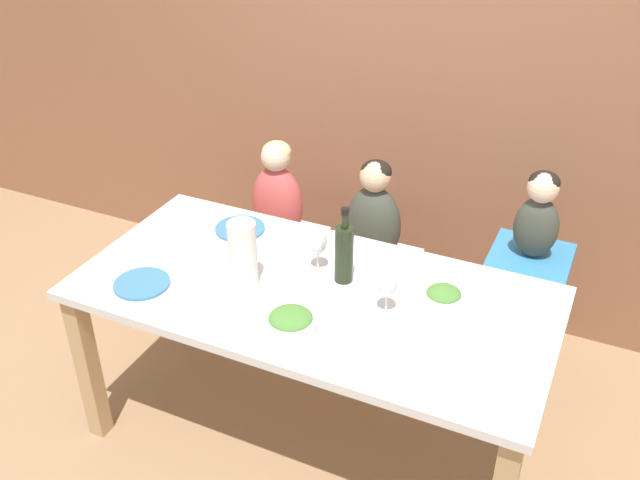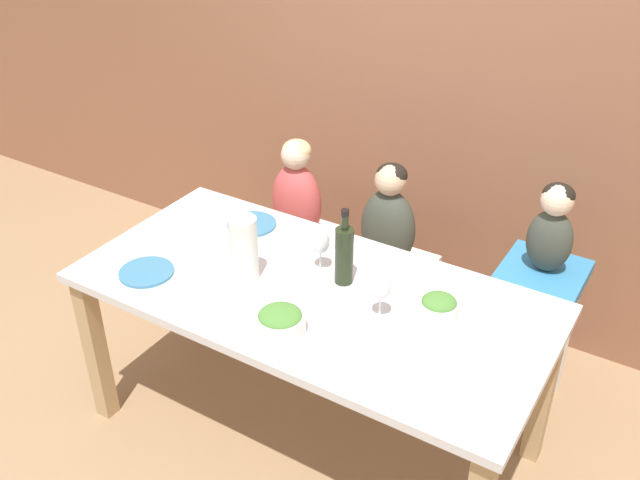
# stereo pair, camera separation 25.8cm
# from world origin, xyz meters

# --- Properties ---
(ground_plane) EXTENTS (14.00, 14.00, 0.00)m
(ground_plane) POSITION_xyz_m (0.00, 0.00, 0.00)
(ground_plane) COLOR #9E7A56
(wall_back) EXTENTS (10.00, 0.06, 2.70)m
(wall_back) POSITION_xyz_m (0.00, 1.16, 1.35)
(wall_back) COLOR #8E5B42
(wall_back) RESTS_ON ground_plane
(dining_table) EXTENTS (1.77, 0.85, 0.74)m
(dining_table) POSITION_xyz_m (0.00, 0.00, 0.65)
(dining_table) COLOR silver
(dining_table) RESTS_ON ground_plane
(chair_far_left) EXTENTS (0.38, 0.40, 0.47)m
(chair_far_left) POSITION_xyz_m (-0.50, 0.67, 0.39)
(chair_far_left) COLOR silver
(chair_far_left) RESTS_ON ground_plane
(chair_far_center) EXTENTS (0.38, 0.40, 0.47)m
(chair_far_center) POSITION_xyz_m (-0.02, 0.67, 0.39)
(chair_far_center) COLOR silver
(chair_far_center) RESTS_ON ground_plane
(chair_right_highchair) EXTENTS (0.32, 0.34, 0.68)m
(chair_right_highchair) POSITION_xyz_m (0.68, 0.67, 0.53)
(chair_right_highchair) COLOR silver
(chair_right_highchair) RESTS_ON ground_plane
(person_child_left) EXTENTS (0.26, 0.18, 0.50)m
(person_child_left) POSITION_xyz_m (-0.50, 0.67, 0.71)
(person_child_left) COLOR #C64C4C
(person_child_left) RESTS_ON chair_far_left
(person_child_center) EXTENTS (0.26, 0.18, 0.50)m
(person_child_center) POSITION_xyz_m (-0.02, 0.67, 0.71)
(person_child_center) COLOR #3D4238
(person_child_center) RESTS_ON chair_far_center
(person_baby_right) EXTENTS (0.18, 0.13, 0.38)m
(person_baby_right) POSITION_xyz_m (0.68, 0.67, 0.88)
(person_baby_right) COLOR #3D4238
(person_baby_right) RESTS_ON chair_right_highchair
(wine_bottle) EXTENTS (0.07, 0.07, 0.31)m
(wine_bottle) POSITION_xyz_m (0.08, 0.11, 0.86)
(wine_bottle) COLOR #232D19
(wine_bottle) RESTS_ON dining_table
(paper_towel_roll) EXTENTS (0.10, 0.10, 0.26)m
(paper_towel_roll) POSITION_xyz_m (-0.25, -0.06, 0.87)
(paper_towel_roll) COLOR white
(paper_towel_roll) RESTS_ON dining_table
(wine_glass_near) EXTENTS (0.07, 0.07, 0.17)m
(wine_glass_near) POSITION_xyz_m (0.29, -0.01, 0.86)
(wine_glass_near) COLOR white
(wine_glass_near) RESTS_ON dining_table
(wine_glass_far) EXTENTS (0.07, 0.07, 0.17)m
(wine_glass_far) POSITION_xyz_m (-0.04, 0.13, 0.86)
(wine_glass_far) COLOR white
(wine_glass_far) RESTS_ON dining_table
(salad_bowl_large) EXTENTS (0.18, 0.18, 0.09)m
(salad_bowl_large) POSITION_xyz_m (0.04, -0.26, 0.78)
(salad_bowl_large) COLOR white
(salad_bowl_large) RESTS_ON dining_table
(salad_bowl_small) EXTENTS (0.14, 0.14, 0.09)m
(salad_bowl_small) POSITION_xyz_m (0.47, 0.09, 0.78)
(salad_bowl_small) COLOR white
(salad_bowl_small) RESTS_ON dining_table
(dinner_plate_front_left) EXTENTS (0.21, 0.21, 0.01)m
(dinner_plate_front_left) POSITION_xyz_m (-0.59, -0.24, 0.75)
(dinner_plate_front_left) COLOR teal
(dinner_plate_front_left) RESTS_ON dining_table
(dinner_plate_back_left) EXTENTS (0.21, 0.21, 0.01)m
(dinner_plate_back_left) POSITION_xyz_m (-0.46, 0.26, 0.75)
(dinner_plate_back_left) COLOR teal
(dinner_plate_back_left) RESTS_ON dining_table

